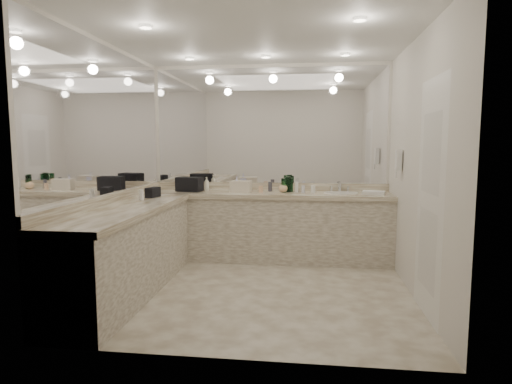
# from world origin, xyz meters

# --- Properties ---
(floor) EXTENTS (3.20, 3.20, 0.00)m
(floor) POSITION_xyz_m (0.00, 0.00, 0.00)
(floor) COLOR beige
(floor) RESTS_ON ground
(ceiling) EXTENTS (3.20, 3.20, 0.00)m
(ceiling) POSITION_xyz_m (0.00, 0.00, 2.60)
(ceiling) COLOR white
(ceiling) RESTS_ON floor
(wall_back) EXTENTS (3.20, 0.02, 2.60)m
(wall_back) POSITION_xyz_m (0.00, 1.50, 1.30)
(wall_back) COLOR silver
(wall_back) RESTS_ON floor
(wall_left) EXTENTS (0.02, 3.00, 2.60)m
(wall_left) POSITION_xyz_m (-1.60, 0.00, 1.30)
(wall_left) COLOR silver
(wall_left) RESTS_ON floor
(wall_right) EXTENTS (0.02, 3.00, 2.60)m
(wall_right) POSITION_xyz_m (1.60, 0.00, 1.30)
(wall_right) COLOR silver
(wall_right) RESTS_ON floor
(vanity_back_base) EXTENTS (3.20, 0.60, 0.84)m
(vanity_back_base) POSITION_xyz_m (0.00, 1.20, 0.42)
(vanity_back_base) COLOR beige
(vanity_back_base) RESTS_ON floor
(vanity_back_top) EXTENTS (3.20, 0.64, 0.06)m
(vanity_back_top) POSITION_xyz_m (0.00, 1.19, 0.87)
(vanity_back_top) COLOR beige
(vanity_back_top) RESTS_ON vanity_back_base
(vanity_left_base) EXTENTS (0.60, 2.40, 0.84)m
(vanity_left_base) POSITION_xyz_m (-1.30, -0.30, 0.42)
(vanity_left_base) COLOR beige
(vanity_left_base) RESTS_ON floor
(vanity_left_top) EXTENTS (0.64, 2.42, 0.06)m
(vanity_left_top) POSITION_xyz_m (-1.29, -0.30, 0.87)
(vanity_left_top) COLOR beige
(vanity_left_top) RESTS_ON vanity_left_base
(backsplash_back) EXTENTS (3.20, 0.04, 0.10)m
(backsplash_back) POSITION_xyz_m (0.00, 1.48, 0.95)
(backsplash_back) COLOR beige
(backsplash_back) RESTS_ON vanity_back_top
(backsplash_left) EXTENTS (0.04, 3.00, 0.10)m
(backsplash_left) POSITION_xyz_m (-1.58, 0.00, 0.95)
(backsplash_left) COLOR beige
(backsplash_left) RESTS_ON vanity_left_top
(mirror_back) EXTENTS (3.12, 0.01, 1.55)m
(mirror_back) POSITION_xyz_m (0.00, 1.49, 1.77)
(mirror_back) COLOR white
(mirror_back) RESTS_ON wall_back
(mirror_left) EXTENTS (0.01, 2.92, 1.55)m
(mirror_left) POSITION_xyz_m (-1.59, 0.00, 1.77)
(mirror_left) COLOR white
(mirror_left) RESTS_ON wall_left
(sink) EXTENTS (0.44, 0.44, 0.03)m
(sink) POSITION_xyz_m (0.95, 1.20, 0.90)
(sink) COLOR white
(sink) RESTS_ON vanity_back_top
(faucet) EXTENTS (0.24, 0.16, 0.14)m
(faucet) POSITION_xyz_m (0.95, 1.41, 0.97)
(faucet) COLOR silver
(faucet) RESTS_ON vanity_back_top
(wall_phone) EXTENTS (0.06, 0.10, 0.24)m
(wall_phone) POSITION_xyz_m (1.56, 0.70, 1.35)
(wall_phone) COLOR white
(wall_phone) RESTS_ON wall_right
(door) EXTENTS (0.02, 0.82, 2.10)m
(door) POSITION_xyz_m (1.59, -0.50, 1.05)
(door) COLOR white
(door) RESTS_ON wall_right
(black_toiletry_bag) EXTENTS (0.35, 0.25, 0.19)m
(black_toiletry_bag) POSITION_xyz_m (-1.04, 1.16, 0.99)
(black_toiletry_bag) COLOR black
(black_toiletry_bag) RESTS_ON vanity_back_top
(black_bag_spill) EXTENTS (0.13, 0.23, 0.12)m
(black_bag_spill) POSITION_xyz_m (-1.30, 0.49, 0.96)
(black_bag_spill) COLOR black
(black_bag_spill) RESTS_ON vanity_left_top
(cream_cosmetic_case) EXTENTS (0.28, 0.19, 0.15)m
(cream_cosmetic_case) POSITION_xyz_m (-0.35, 1.15, 0.98)
(cream_cosmetic_case) COLOR beige
(cream_cosmetic_case) RESTS_ON vanity_back_top
(hand_towel) EXTENTS (0.30, 0.24, 0.04)m
(hand_towel) POSITION_xyz_m (1.35, 1.12, 0.92)
(hand_towel) COLOR white
(hand_towel) RESTS_ON vanity_back_top
(lotion_left) EXTENTS (0.05, 0.05, 0.12)m
(lotion_left) POSITION_xyz_m (-1.30, 0.14, 0.96)
(lotion_left) COLOR white
(lotion_left) RESTS_ON vanity_left_top
(soap_bottle_a) EXTENTS (0.08, 0.08, 0.19)m
(soap_bottle_a) POSITION_xyz_m (-0.84, 1.28, 0.99)
(soap_bottle_a) COLOR white
(soap_bottle_a) RESTS_ON vanity_back_top
(soap_bottle_b) EXTENTS (0.10, 0.10, 0.20)m
(soap_bottle_b) POSITION_xyz_m (-0.41, 1.20, 1.00)
(soap_bottle_b) COLOR white
(soap_bottle_b) RESTS_ON vanity_back_top
(soap_bottle_c) EXTENTS (0.15, 0.15, 0.15)m
(soap_bottle_c) POSITION_xyz_m (0.21, 1.21, 0.98)
(soap_bottle_c) COLOR #E5B986
(soap_bottle_c) RESTS_ON vanity_back_top
(green_bottle_0) EXTENTS (0.07, 0.07, 0.19)m
(green_bottle_0) POSITION_xyz_m (0.21, 1.21, 0.99)
(green_bottle_0) COLOR #124420
(green_bottle_0) RESTS_ON vanity_back_top
(green_bottle_1) EXTENTS (0.07, 0.07, 0.20)m
(green_bottle_1) POSITION_xyz_m (0.27, 1.30, 1.00)
(green_bottle_1) COLOR #124420
(green_bottle_1) RESTS_ON vanity_back_top
(green_bottle_2) EXTENTS (0.07, 0.07, 0.19)m
(green_bottle_2) POSITION_xyz_m (0.26, 1.28, 1.00)
(green_bottle_2) COLOR #124420
(green_bottle_2) RESTS_ON vanity_back_top
(green_bottle_3) EXTENTS (0.06, 0.06, 0.18)m
(green_bottle_3) POSITION_xyz_m (0.30, 1.31, 0.99)
(green_bottle_3) COLOR #124420
(green_bottle_3) RESTS_ON vanity_back_top
(amenity_bottle_0) EXTENTS (0.05, 0.05, 0.13)m
(amenity_bottle_0) POSITION_xyz_m (0.03, 1.31, 0.96)
(amenity_bottle_0) COLOR #3F3F4C
(amenity_bottle_0) RESTS_ON vanity_back_top
(amenity_bottle_1) EXTENTS (0.04, 0.04, 0.15)m
(amenity_bottle_1) POSITION_xyz_m (0.38, 1.23, 0.97)
(amenity_bottle_1) COLOR white
(amenity_bottle_1) RESTS_ON vanity_back_top
(amenity_bottle_2) EXTENTS (0.04, 0.04, 0.10)m
(amenity_bottle_2) POSITION_xyz_m (0.47, 1.16, 0.95)
(amenity_bottle_2) COLOR silver
(amenity_bottle_2) RESTS_ON vanity_back_top
(amenity_bottle_3) EXTENTS (0.06, 0.06, 0.09)m
(amenity_bottle_3) POSITION_xyz_m (-0.08, 1.16, 0.94)
(amenity_bottle_3) COLOR #E0B28C
(amenity_bottle_3) RESTS_ON vanity_back_top
(amenity_bottle_4) EXTENTS (0.06, 0.06, 0.10)m
(amenity_bottle_4) POSITION_xyz_m (0.60, 1.15, 0.95)
(amenity_bottle_4) COLOR white
(amenity_bottle_4) RESTS_ON vanity_back_top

